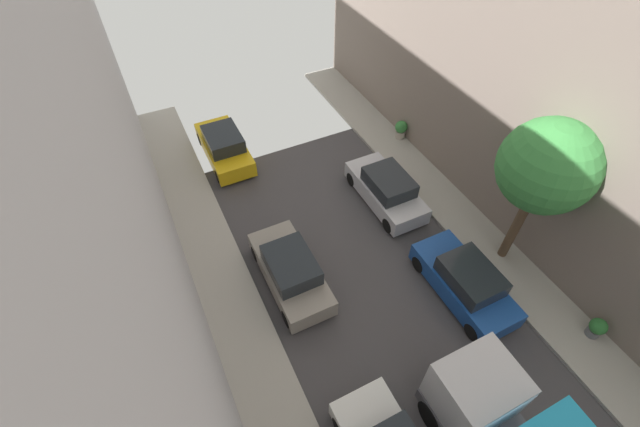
% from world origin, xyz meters
% --- Properties ---
extents(sidewalk_right, '(2.00, 44.00, 0.15)m').
position_xyz_m(sidewalk_right, '(5.00, 0.00, 0.07)').
color(sidewalk_right, '#A8A399').
rests_on(sidewalk_right, ground).
extents(parked_car_left_3, '(1.78, 4.20, 1.57)m').
position_xyz_m(parked_car_left_3, '(-2.70, 8.59, 0.72)').
color(parked_car_left_3, gray).
rests_on(parked_car_left_3, ground).
extents(parked_car_left_4, '(1.78, 4.20, 1.57)m').
position_xyz_m(parked_car_left_4, '(-2.70, 16.60, 0.72)').
color(parked_car_left_4, gold).
rests_on(parked_car_left_4, ground).
extents(parked_car_right_2, '(1.78, 4.20, 1.57)m').
position_xyz_m(parked_car_right_2, '(2.70, 5.40, 0.72)').
color(parked_car_right_2, '#194799').
rests_on(parked_car_right_2, ground).
extents(parked_car_right_3, '(1.78, 4.20, 1.57)m').
position_xyz_m(parked_car_right_3, '(2.70, 10.67, 0.72)').
color(parked_car_right_3, silver).
rests_on(parked_car_right_3, ground).
extents(street_tree_1, '(3.12, 3.12, 6.10)m').
position_xyz_m(street_tree_1, '(5.22, 6.07, 4.65)').
color(street_tree_1, brown).
rests_on(street_tree_1, sidewalk_right).
extents(potted_plant_0, '(0.55, 0.55, 0.81)m').
position_xyz_m(potted_plant_0, '(5.55, 2.12, 0.59)').
color(potted_plant_0, slate).
rests_on(potted_plant_0, sidewalk_right).
extents(potted_plant_5, '(0.61, 0.61, 0.93)m').
position_xyz_m(potted_plant_5, '(5.75, 14.12, 0.65)').
color(potted_plant_5, '#B2A899').
rests_on(potted_plant_5, sidewalk_right).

